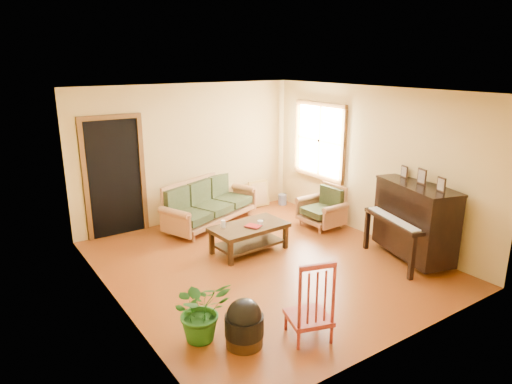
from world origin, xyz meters
TOP-DOWN VIEW (x-y plane):
  - floor at (0.00, 0.00)m, footprint 5.00×5.00m
  - doorway at (-1.45, 2.48)m, footprint 1.08×0.16m
  - window at (2.21, 1.30)m, footprint 0.12×1.36m
  - sofa at (0.16, 1.99)m, footprint 2.17×1.51m
  - coffee_table at (0.06, 0.53)m, footprint 1.26×0.74m
  - armchair at (1.79, 0.72)m, footprint 0.76×0.79m
  - piano at (2.00, -1.16)m, footprint 1.15×1.55m
  - footstool at (-1.39, -1.58)m, footprint 0.50×0.50m
  - red_chair at (-0.71, -1.85)m, footprint 0.58×0.61m
  - leaning_frame at (1.50, 2.35)m, footprint 0.45×0.13m
  - ceramic_crock at (2.02, 2.19)m, footprint 0.19×0.19m
  - potted_plant at (-1.72, -1.21)m, footprint 0.70×0.62m
  - book at (-0.01, 0.39)m, footprint 0.26×0.29m
  - candle at (-0.34, 0.67)m, footprint 0.08×0.08m
  - glass_jar at (0.23, 0.46)m, footprint 0.10×0.10m
  - remote at (0.31, 0.56)m, footprint 0.15×0.09m

SIDE VIEW (x-z plane):
  - floor at x=0.00m, z-range 0.00..0.00m
  - ceramic_crock at x=2.02m, z-range 0.00..0.23m
  - footstool at x=-1.39m, z-range 0.00..0.41m
  - coffee_table at x=0.06m, z-range 0.00..0.45m
  - leaning_frame at x=1.50m, z-range 0.00..0.59m
  - potted_plant at x=-1.72m, z-range 0.00..0.72m
  - armchair at x=1.79m, z-range 0.00..0.78m
  - sofa at x=0.16m, z-range 0.00..0.86m
  - remote at x=0.31m, z-range 0.45..0.46m
  - book at x=-0.01m, z-range 0.45..0.47m
  - glass_jar at x=0.23m, z-range 0.45..0.51m
  - red_chair at x=-0.71m, z-range 0.00..0.98m
  - candle at x=-0.34m, z-range 0.45..0.57m
  - piano at x=2.00m, z-range 0.00..1.22m
  - doorway at x=-1.45m, z-range 0.00..2.05m
  - window at x=2.21m, z-range 0.77..2.23m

